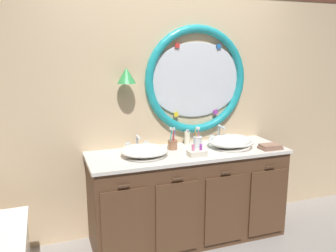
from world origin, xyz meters
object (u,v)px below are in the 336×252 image
(sink_basin_right, at_px, (231,141))
(toothbrush_holder_left, at_px, (173,144))
(sink_basin_left, at_px, (144,150))
(folded_hand_towel, at_px, (270,147))
(toothbrush_holder_right, at_px, (197,142))
(toiletry_basket, at_px, (197,153))
(soap_dispenser, at_px, (187,138))

(sink_basin_right, bearing_deg, toothbrush_holder_left, 166.89)
(sink_basin_left, bearing_deg, folded_hand_towel, -8.32)
(toothbrush_holder_right, height_order, folded_hand_towel, toothbrush_holder_right)
(sink_basin_left, bearing_deg, toiletry_basket, -18.52)
(sink_basin_left, height_order, toothbrush_holder_left, toothbrush_holder_left)
(toothbrush_holder_right, bearing_deg, toiletry_basket, -115.18)
(toothbrush_holder_left, xyz_separation_m, soap_dispenser, (0.20, 0.12, 0.01))
(sink_basin_right, relative_size, toiletry_basket, 2.70)
(sink_basin_right, height_order, folded_hand_towel, sink_basin_right)
(sink_basin_left, xyz_separation_m, folded_hand_towel, (1.18, -0.17, -0.03))
(toothbrush_holder_right, xyz_separation_m, toiletry_basket, (-0.12, -0.25, -0.03))
(sink_basin_left, xyz_separation_m, soap_dispenser, (0.51, 0.24, 0.01))
(toothbrush_holder_left, bearing_deg, soap_dispenser, 30.58)
(toothbrush_holder_right, bearing_deg, sink_basin_left, -169.63)
(sink_basin_right, xyz_separation_m, toothbrush_holder_right, (-0.30, 0.10, -0.00))
(sink_basin_left, distance_m, toiletry_basket, 0.46)
(soap_dispenser, relative_size, toiletry_basket, 0.97)
(soap_dispenser, bearing_deg, sink_basin_left, -154.30)
(sink_basin_right, height_order, toiletry_basket, sink_basin_right)
(sink_basin_right, distance_m, toothbrush_holder_right, 0.32)
(folded_hand_towel, bearing_deg, sink_basin_right, 151.78)
(toothbrush_holder_left, height_order, toothbrush_holder_right, toothbrush_holder_left)
(toiletry_basket, bearing_deg, toothbrush_holder_left, 114.80)
(toothbrush_holder_left, distance_m, folded_hand_towel, 0.92)
(folded_hand_towel, height_order, toiletry_basket, toiletry_basket)
(folded_hand_towel, xyz_separation_m, toiletry_basket, (-0.74, 0.03, 0.01))
(soap_dispenser, bearing_deg, sink_basin_right, -34.92)
(sink_basin_right, xyz_separation_m, toothbrush_holder_left, (-0.55, 0.13, -0.01))
(folded_hand_towel, bearing_deg, toiletry_basket, 177.97)
(sink_basin_left, xyz_separation_m, sink_basin_right, (0.86, -0.00, 0.01))
(sink_basin_left, bearing_deg, soap_dispenser, 25.70)
(soap_dispenser, xyz_separation_m, toiletry_basket, (-0.07, -0.39, -0.04))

